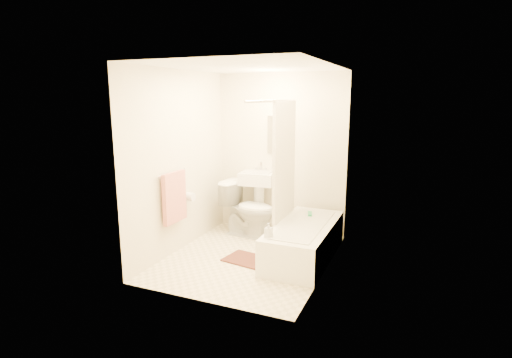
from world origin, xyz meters
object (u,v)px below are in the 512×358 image
at_px(toilet, 249,210).
at_px(sink, 258,199).
at_px(soap_bottle, 269,230).
at_px(bathtub, 304,241).
at_px(bath_mat, 247,259).

height_order(toilet, sink, sink).
bearing_deg(soap_bottle, sink, 116.90).
relative_size(sink, bathtub, 0.64).
distance_m(toilet, bathtub, 1.13).
xyz_separation_m(bath_mat, soap_bottle, (0.39, -0.25, 0.52)).
xyz_separation_m(toilet, bathtub, (1.00, -0.50, -0.18)).
bearing_deg(toilet, sink, -3.63).
bearing_deg(toilet, bathtub, -109.25).
bearing_deg(bathtub, bath_mat, -150.42).
distance_m(toilet, bath_mat, 1.02).
bearing_deg(bathtub, toilet, 153.49).
height_order(bathtub, bath_mat, bathtub).
relative_size(sink, bath_mat, 1.84).
distance_m(toilet, soap_bottle, 1.34).
xyz_separation_m(sink, bath_mat, (0.31, -1.13, -0.50)).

